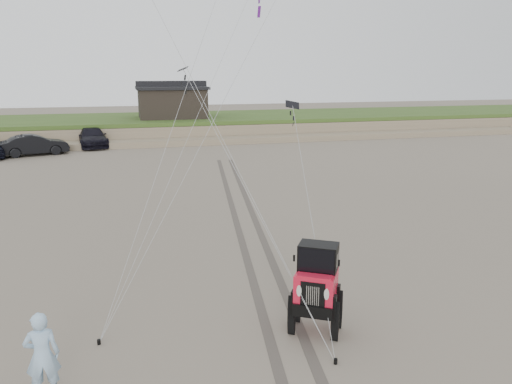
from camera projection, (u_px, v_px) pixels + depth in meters
ground at (247, 329)px, 11.92m from camera, size 160.00×160.00×0.00m
dune_ridge at (151, 127)px, 46.92m from camera, size 160.00×14.25×1.73m
cabin at (172, 101)px, 46.38m from camera, size 6.40×5.40×3.35m
truck_b at (35, 145)px, 36.19m from camera, size 4.85×2.78×1.51m
truck_c at (92, 137)px, 40.21m from camera, size 2.88×5.52×1.53m
jeep at (316, 298)px, 11.60m from camera, size 4.09×4.94×1.71m
man at (42, 355)px, 9.25m from camera, size 0.66×0.46×1.73m
stake_main at (99, 342)px, 11.23m from camera, size 0.08×0.08×0.12m
stake_aux at (336, 361)px, 10.48m from camera, size 0.08×0.08×0.12m
tire_tracks at (247, 225)px, 19.93m from camera, size 5.22×29.74×0.01m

